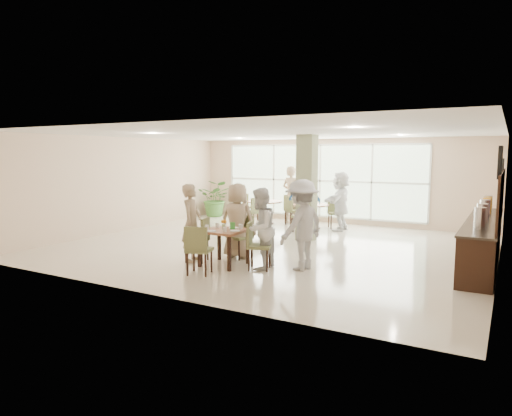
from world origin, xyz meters
The scene contains 23 objects.
ground centered at (0.00, 0.00, 0.00)m, with size 10.00×10.00×0.00m, color beige.
room_shell centered at (0.00, 0.00, 1.70)m, with size 10.00×10.00×10.00m.
window_bank centered at (-0.50, 4.46, 1.40)m, with size 7.00×0.04×7.00m.
column centered at (0.40, 1.20, 1.40)m, with size 0.45×0.45×2.80m, color #7B825A.
main_table centered at (0.02, -2.24, 0.64)m, with size 0.86×0.86×0.75m.
round_table_left centered at (-1.96, 3.25, 0.59)m, with size 1.16×1.16×0.75m.
round_table_right centered at (-0.24, 3.09, 0.57)m, with size 1.10×1.10×0.75m.
chairs_main_table centered at (0.03, -2.25, 0.47)m, with size 2.07×2.12×0.95m.
chairs_table_left centered at (-1.95, 3.23, 0.47)m, with size 2.24×1.92×0.95m.
chairs_table_right centered at (-0.25, 3.04, 0.47)m, with size 2.05×1.75×0.95m.
tabletop_clutter centered at (0.05, -2.25, 0.81)m, with size 0.72×0.76×0.21m.
buffet_counter centered at (4.70, 0.51, 0.55)m, with size 0.64×4.70×1.95m.
wall_tv centered at (4.94, -0.60, 2.15)m, with size 0.06×1.00×0.58m.
framed_art_a centered at (4.95, 1.00, 1.85)m, with size 0.05×0.55×0.70m.
framed_art_b centered at (4.95, 1.80, 1.85)m, with size 0.05×0.55×0.70m.
potted_plant centered at (-4.38, 3.91, 0.67)m, with size 1.20×1.20×1.34m, color #3B6C2B.
teen_left centered at (-0.78, -2.26, 0.84)m, with size 0.61×0.40×1.67m, color tan.
teen_far centered at (-0.09, -1.51, 0.83)m, with size 0.81×0.44×1.67m, color tan.
teen_right centered at (0.82, -2.13, 0.82)m, with size 0.79×0.62×1.63m, color white.
teen_standing centered at (1.56, -1.76, 0.90)m, with size 1.16×0.67×1.80m, color #B1B2B4.
adult_a centered at (-0.16, 2.33, 0.94)m, with size 1.11×0.63×1.89m, color #3D7BB7.
adult_b centered at (0.68, 3.13, 0.89)m, with size 1.65×0.71×1.78m, color white.
adult_standing centered at (-1.20, 3.69, 0.96)m, with size 0.70×0.46×1.91m, color tan.
Camera 1 is at (5.14, -10.00, 2.29)m, focal length 32.00 mm.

